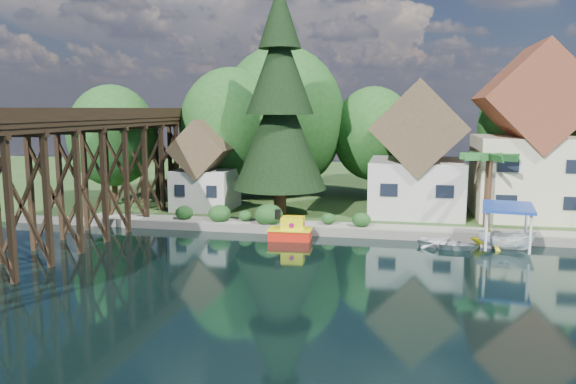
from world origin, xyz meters
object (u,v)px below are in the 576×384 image
palm_tree (489,159)px  boat_white_a (446,242)px  conifer (280,106)px  shed (205,171)px  tugboat (291,231)px  boat_canopy (507,231)px  house_center (531,144)px  boat_yellow (491,237)px  trestle_bridge (96,163)px  house_left (416,158)px

palm_tree → boat_white_a: size_ratio=1.55×
boat_white_a → conifer: bearing=87.0°
shed → palm_tree: shed is taller
tugboat → boat_canopy: 14.51m
house_center → palm_tree: bearing=-126.8°
boat_white_a → palm_tree: bearing=-9.0°
boat_canopy → boat_white_a: bearing=-176.3°
tugboat → boat_white_a: bearing=-0.8°
shed → boat_yellow: shed is taller
shed → trestle_bridge: bearing=-118.2°
house_left → trestle_bridge: bearing=-154.8°
house_center → tugboat: house_center is taller
trestle_bridge → conifer: size_ratio=2.38×
house_left → boat_yellow: house_left is taller
trestle_bridge → shed: size_ratio=5.63×
house_center → boat_white_a: size_ratio=3.70×
conifer → boat_white_a: 16.87m
house_center → shed: 27.20m
shed → boat_canopy: shed is taller
trestle_bridge → boat_yellow: trestle_bridge is taller
trestle_bridge → house_left: 25.42m
trestle_bridge → conifer: 14.72m
palm_tree → boat_white_a: (-3.22, -5.12, -5.18)m
boat_yellow → shed: bearing=63.3°
shed → tugboat: shed is taller
house_left → boat_canopy: size_ratio=2.22×
trestle_bridge → boat_white_a: 25.41m
house_left → conifer: (-10.88, -3.55, 4.30)m
tugboat → boat_white_a: 10.68m
trestle_bridge → palm_tree: trestle_bridge is taller
shed → house_left: bearing=4.8°
house_left → palm_tree: bearing=-42.5°
house_center → palm_tree: house_center is taller
house_center → boat_canopy: size_ratio=2.80×
trestle_bridge → house_center: 33.96m
house_center → shed: size_ratio=1.77×
trestle_bridge → house_left: house_left is taller
house_center → tugboat: 21.27m
house_left → tugboat: size_ratio=3.54×
tugboat → house_left: bearing=47.8°
house_left → palm_tree: house_left is taller
conifer → boat_canopy: conifer is taller
boat_white_a → house_center: bearing=-11.4°
trestle_bridge → conifer: (12.12, 7.28, 4.09)m
palm_tree → boat_canopy: palm_tree is taller
house_center → boat_white_a: 13.89m
conifer → tugboat: bearing=-71.0°
trestle_bridge → boat_white_a: trestle_bridge is taller
house_center → tugboat: size_ratio=4.46×
conifer → boat_white_a: bearing=-26.1°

